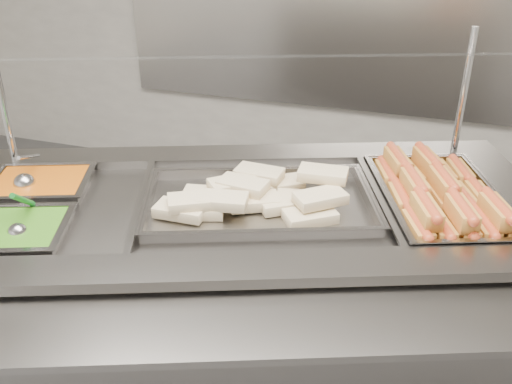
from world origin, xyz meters
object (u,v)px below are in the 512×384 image
(ladle, at_px, (25,182))
(serving_spoon, at_px, (19,226))
(pan_wraps, at_px, (259,206))
(sneeze_guard, at_px, (237,62))
(pan_hotdogs, at_px, (439,206))
(steam_counter, at_px, (241,314))

(ladle, height_order, serving_spoon, serving_spoon)
(pan_wraps, relative_size, ladle, 4.04)
(sneeze_guard, height_order, serving_spoon, sneeze_guard)
(pan_hotdogs, bearing_deg, sneeze_guard, -178.60)
(sneeze_guard, distance_m, pan_wraps, 0.50)
(sneeze_guard, relative_size, serving_spoon, 9.68)
(sneeze_guard, relative_size, pan_hotdogs, 2.59)
(steam_counter, xyz_separation_m, pan_hotdogs, (0.65, 0.24, 0.45))
(serving_spoon, bearing_deg, sneeze_guard, 51.61)
(serving_spoon, bearing_deg, ladle, 124.69)
(pan_hotdogs, relative_size, serving_spoon, 3.73)
(steam_counter, bearing_deg, ladle, -170.11)
(serving_spoon, bearing_deg, steam_counter, 34.38)
(pan_hotdogs, height_order, ladle, ladle)
(ladle, relative_size, serving_spoon, 1.13)
(steam_counter, distance_m, sneeze_guard, 0.93)
(pan_hotdogs, distance_m, pan_wraps, 0.63)
(steam_counter, xyz_separation_m, sneeze_guard, (-0.09, 0.23, 0.90))
(pan_hotdogs, height_order, serving_spoon, serving_spoon)
(sneeze_guard, height_order, ladle, sneeze_guard)
(steam_counter, bearing_deg, sneeze_guard, 110.68)
(ladle, bearing_deg, steam_counter, 9.89)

